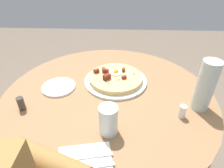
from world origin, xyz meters
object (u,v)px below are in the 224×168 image
at_px(knife, 85,168).
at_px(salt_shaker, 182,111).
at_px(breakfast_pizza, 115,78).
at_px(bread_plate, 59,87).
at_px(water_bottle, 205,86).
at_px(dining_table, 108,120).
at_px(fork, 85,157).
at_px(water_glass, 108,120).
at_px(pepper_shaker, 21,104).
at_px(pizza_plate, 116,81).

relative_size(knife, salt_shaker, 3.28).
bearing_deg(breakfast_pizza, salt_shaker, -131.74).
distance_m(bread_plate, water_bottle, 0.65).
xyz_separation_m(dining_table, fork, (-0.34, 0.05, 0.17)).
relative_size(dining_table, fork, 5.40).
xyz_separation_m(dining_table, breakfast_pizza, (0.10, -0.03, 0.19)).
bearing_deg(fork, bread_plate, -74.32).
xyz_separation_m(bread_plate, water_glass, (-0.26, -0.26, 0.05)).
distance_m(bread_plate, fork, 0.42).
bearing_deg(knife, pepper_shaker, -50.90).
bearing_deg(fork, knife, 90.00).
bearing_deg(fork, water_bottle, -159.56).
xyz_separation_m(dining_table, knife, (-0.38, 0.05, 0.17)).
bearing_deg(dining_table, water_glass, -176.00).
height_order(bread_plate, water_bottle, water_bottle).
xyz_separation_m(dining_table, pepper_shaker, (-0.12, 0.35, 0.20)).
height_order(water_bottle, pepper_shaker, water_bottle).
bearing_deg(bread_plate, breakfast_pizza, -76.24).
xyz_separation_m(pizza_plate, water_glass, (-0.33, 0.02, 0.05)).
xyz_separation_m(fork, water_glass, (0.12, -0.07, 0.05)).
relative_size(breakfast_pizza, fork, 1.48).
height_order(breakfast_pizza, knife, breakfast_pizza).
bearing_deg(water_glass, pepper_shaker, 73.98).
bearing_deg(breakfast_pizza, pepper_shaker, 120.58).
bearing_deg(fork, salt_shaker, -160.61).
bearing_deg(dining_table, pizza_plate, -17.74).
bearing_deg(water_bottle, pizza_plate, 63.68).
height_order(bread_plate, knife, bread_plate).
bearing_deg(water_bottle, fork, 121.18).
distance_m(pizza_plate, salt_shaker, 0.36).
distance_m(fork, pepper_shaker, 0.37).
distance_m(water_bottle, pepper_shaker, 0.74).
distance_m(dining_table, water_bottle, 0.48).
relative_size(bread_plate, fork, 0.89).
bearing_deg(dining_table, breakfast_pizza, -16.85).
distance_m(bread_plate, knife, 0.46).
distance_m(fork, water_glass, 0.14).
bearing_deg(knife, bread_plate, -75.54).
bearing_deg(breakfast_pizza, dining_table, 163.15).
distance_m(bread_plate, pepper_shaker, 0.19).
bearing_deg(fork, dining_table, -109.54).
height_order(pizza_plate, water_glass, water_glass).
relative_size(breakfast_pizza, water_glass, 2.32).
xyz_separation_m(knife, water_glass, (0.15, -0.06, 0.05)).
distance_m(fork, water_bottle, 0.53).
height_order(breakfast_pizza, pepper_shaker, same).
bearing_deg(fork, pizza_plate, -111.63).
height_order(pizza_plate, water_bottle, water_bottle).
bearing_deg(breakfast_pizza, bread_plate, 103.76).
height_order(knife, water_bottle, water_bottle).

